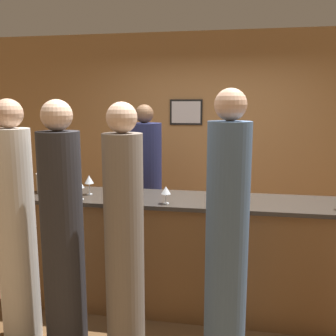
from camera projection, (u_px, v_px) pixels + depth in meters
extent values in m
plane|color=brown|center=(194.00, 307.00, 3.46)|extent=(14.00, 14.00, 0.00)
cube|color=#A37547|center=(210.00, 138.00, 5.09)|extent=(8.00, 0.06, 2.80)
cube|color=black|center=(186.00, 112.00, 5.04)|extent=(0.44, 0.02, 0.34)
cube|color=silver|center=(186.00, 112.00, 5.03)|extent=(0.39, 0.00, 0.29)
cube|color=brown|center=(195.00, 256.00, 3.38)|extent=(3.03, 0.55, 1.00)
cube|color=#332D28|center=(196.00, 201.00, 3.29)|extent=(3.09, 0.61, 0.04)
cylinder|color=#1E234C|center=(145.00, 196.00, 4.26)|extent=(0.38, 0.38, 1.65)
sphere|color=brown|center=(144.00, 114.00, 4.10)|extent=(0.20, 0.20, 0.20)
cylinder|color=#4C6B93|center=(226.00, 250.00, 2.55)|extent=(0.29, 0.29, 1.75)
sphere|color=tan|center=(231.00, 105.00, 2.38)|extent=(0.21, 0.21, 0.21)
cylinder|color=#2D2D33|center=(63.00, 245.00, 2.75)|extent=(0.31, 0.31, 1.67)
sphere|color=beige|center=(57.00, 115.00, 2.58)|extent=(0.22, 0.22, 0.22)
cylinder|color=gray|center=(124.00, 250.00, 2.67)|extent=(0.28, 0.28, 1.67)
sphere|color=beige|center=(122.00, 118.00, 2.51)|extent=(0.21, 0.21, 0.21)
cylinder|color=silver|center=(17.00, 238.00, 2.87)|extent=(0.29, 0.29, 1.69)
sphere|color=tan|center=(8.00, 114.00, 2.71)|extent=(0.22, 0.22, 0.22)
cylinder|color=black|center=(241.00, 188.00, 3.16)|extent=(0.07, 0.07, 0.24)
cylinder|color=black|center=(242.00, 170.00, 3.14)|extent=(0.03, 0.03, 0.07)
cylinder|color=#9E9993|center=(46.00, 182.00, 3.54)|extent=(0.17, 0.17, 0.18)
cylinder|color=silver|center=(90.00, 194.00, 3.45)|extent=(0.05, 0.05, 0.00)
cylinder|color=silver|center=(89.00, 189.00, 3.44)|extent=(0.01, 0.01, 0.10)
cone|color=silver|center=(89.00, 179.00, 3.42)|extent=(0.08, 0.08, 0.08)
cylinder|color=silver|center=(166.00, 203.00, 3.13)|extent=(0.05, 0.05, 0.00)
cylinder|color=silver|center=(166.00, 198.00, 3.12)|extent=(0.01, 0.01, 0.08)
cone|color=silver|center=(166.00, 190.00, 3.11)|extent=(0.08, 0.08, 0.06)
cylinder|color=silver|center=(135.00, 201.00, 3.19)|extent=(0.05, 0.05, 0.00)
cylinder|color=silver|center=(135.00, 195.00, 3.18)|extent=(0.01, 0.01, 0.10)
cone|color=silver|center=(135.00, 186.00, 3.17)|extent=(0.08, 0.08, 0.06)
cylinder|color=silver|center=(81.00, 199.00, 3.26)|extent=(0.05, 0.05, 0.00)
cylinder|color=silver|center=(81.00, 193.00, 3.25)|extent=(0.01, 0.01, 0.10)
cone|color=silver|center=(80.00, 184.00, 3.24)|extent=(0.07, 0.07, 0.06)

